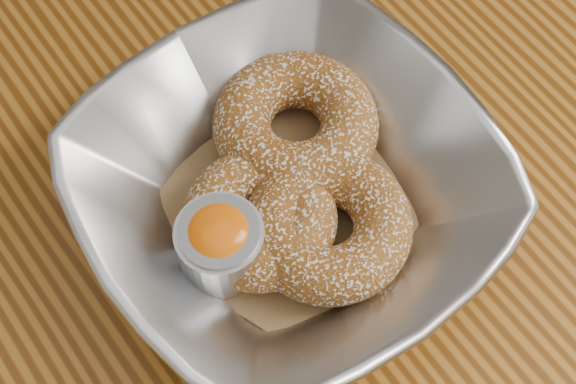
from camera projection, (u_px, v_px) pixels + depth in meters
table at (398, 198)px, 0.66m from camera, size 1.20×0.80×0.75m
serving_bowl at (288, 192)px, 0.52m from camera, size 0.24×0.24×0.06m
parchment at (288, 208)px, 0.54m from camera, size 0.19×0.19×0.00m
donut_back at (296, 124)px, 0.54m from camera, size 0.13×0.13×0.04m
donut_front at (328, 226)px, 0.51m from camera, size 0.11×0.11×0.03m
donut_extra at (260, 218)px, 0.51m from camera, size 0.11×0.11×0.03m
ramekin at (220, 244)px, 0.50m from camera, size 0.05×0.05×0.05m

